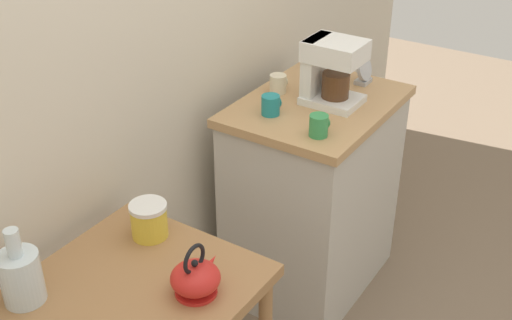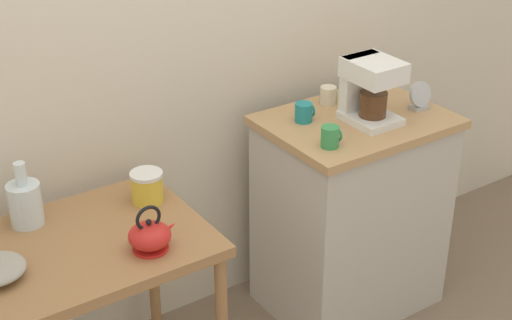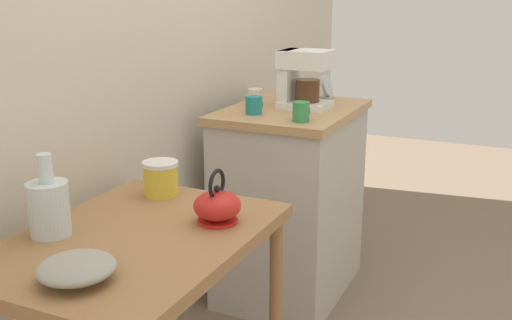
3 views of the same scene
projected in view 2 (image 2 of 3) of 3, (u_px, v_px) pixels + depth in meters
The scene contains 10 objects.
wooden_table at pixel (81, 267), 2.64m from camera, with size 0.86×0.62×0.75m.
kitchen_counter at pixel (351, 213), 3.34m from camera, with size 0.74×0.55×0.91m.
teakettle at pixel (150, 235), 2.54m from camera, with size 0.18×0.14×0.17m.
glass_carafe_vase at pixel (25, 202), 2.67m from camera, with size 0.12×0.12×0.24m.
canister_enamel at pixel (147, 187), 2.82m from camera, with size 0.12×0.12×0.12m.
coffee_maker at pixel (369, 87), 3.05m from camera, with size 0.18×0.22×0.26m.
mug_dark_teal at pixel (304, 112), 3.09m from camera, with size 0.08×0.07×0.08m.
mug_small_cream at pixel (329, 95), 3.25m from camera, with size 0.08×0.07×0.08m.
mug_tall_green at pixel (330, 137), 2.88m from camera, with size 0.08×0.07×0.08m.
table_clock at pixel (420, 97), 3.19m from camera, with size 0.11×0.05×0.12m.
Camera 2 is at (-1.30, -2.17, 2.20)m, focal length 54.21 mm.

